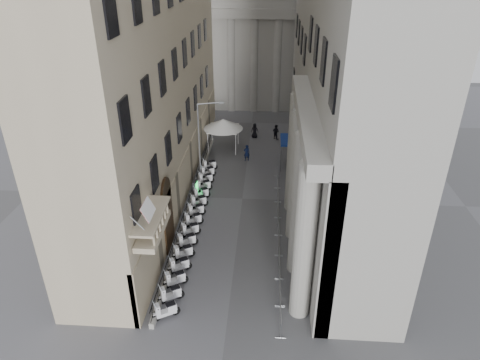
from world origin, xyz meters
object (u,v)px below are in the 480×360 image
object	(u,v)px
security_tent	(223,124)
pedestrian_a	(247,153)
street_lamp	(202,136)
info_kiosk	(196,189)
scooter_0	(167,317)
pedestrian_b	(276,132)

from	to	relation	value
security_tent	pedestrian_a	xyz separation A→B (m)	(2.75, -2.89, -2.02)
street_lamp	info_kiosk	bearing A→B (deg)	-110.81
scooter_0	street_lamp	distance (m)	18.21
pedestrian_a	info_kiosk	bearing A→B (deg)	44.68
scooter_0	street_lamp	size ratio (longest dim) A/B	0.20
security_tent	info_kiosk	size ratio (longest dim) A/B	2.42
scooter_0	pedestrian_a	bearing A→B (deg)	-38.81
scooter_0	pedestrian_b	xyz separation A→B (m)	(6.62, 28.30, 0.87)
scooter_0	pedestrian_b	distance (m)	29.07
security_tent	pedestrian_a	bearing A→B (deg)	-46.42
street_lamp	pedestrian_b	world-z (taller)	street_lamp
scooter_0	info_kiosk	distance (m)	14.09
scooter_0	pedestrian_b	size ratio (longest dim) A/B	0.86
scooter_0	pedestrian_a	distance (m)	22.46
scooter_0	info_kiosk	size ratio (longest dim) A/B	0.85
info_kiosk	pedestrian_b	bearing A→B (deg)	70.33
street_lamp	pedestrian_a	xyz separation A→B (m)	(3.88, 4.51, -3.59)
security_tent	pedestrian_b	distance (m)	6.95
security_tent	street_lamp	world-z (taller)	street_lamp
scooter_0	info_kiosk	bearing A→B (deg)	-27.65
scooter_0	pedestrian_a	size ratio (longest dim) A/B	0.85
scooter_0	security_tent	world-z (taller)	security_tent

